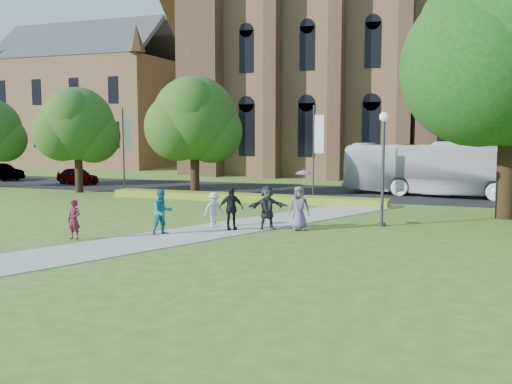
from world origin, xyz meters
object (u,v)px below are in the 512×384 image
at_px(pedestrian_0, 74,220).
at_px(car_0, 77,176).
at_px(tour_coach, 443,169).
at_px(car_1, 1,172).
at_px(streetlamp, 383,155).
at_px(large_tree, 512,49).

bearing_deg(pedestrian_0, car_0, 130.44).
bearing_deg(tour_coach, car_1, 98.67).
bearing_deg(streetlamp, tour_coach, 81.21).
height_order(tour_coach, car_0, tour_coach).
relative_size(tour_coach, car_1, 2.95).
bearing_deg(pedestrian_0, car_1, 142.22).
bearing_deg(car_0, pedestrian_0, -125.97).
height_order(large_tree, car_1, large_tree).
height_order(tour_coach, car_1, tour_coach).
bearing_deg(car_0, car_1, 101.66).
bearing_deg(car_0, streetlamp, -98.58).
relative_size(large_tree, pedestrian_0, 8.27).
height_order(large_tree, tour_coach, large_tree).
bearing_deg(car_1, car_0, -88.52).
xyz_separation_m(streetlamp, pedestrian_0, (-11.13, -7.75, -2.46)).
relative_size(tour_coach, car_0, 3.27).
bearing_deg(tour_coach, streetlamp, 179.32).
relative_size(car_1, pedestrian_0, 2.80).
xyz_separation_m(streetlamp, large_tree, (5.50, 4.50, 5.07)).
bearing_deg(streetlamp, large_tree, 39.29).
height_order(car_0, car_1, car_1).
xyz_separation_m(car_1, pedestrian_0, (24.36, -21.22, 0.08)).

